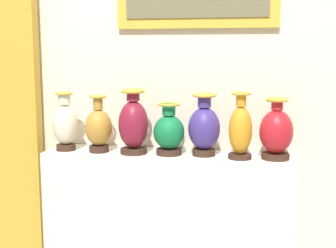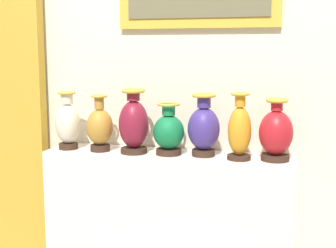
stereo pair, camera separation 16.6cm
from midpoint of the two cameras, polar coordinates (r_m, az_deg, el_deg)
display_shelf at (r=2.96m, az=-1.65°, el=-12.09°), size 1.50×0.32×0.90m
back_wall at (r=2.97m, az=-0.67°, el=9.72°), size 3.03×0.14×3.08m
curtain_gold at (r=3.32m, az=-20.59°, el=2.32°), size 0.50×0.08×2.32m
vase_ivory at (r=2.98m, az=-13.88°, el=-0.01°), size 0.15×0.15×0.36m
vase_ochre at (r=2.89m, az=-10.03°, el=-0.45°), size 0.16×0.16×0.35m
vase_burgundy at (r=2.81m, az=-5.90°, el=-0.03°), size 0.18×0.18×0.39m
vase_emerald at (r=2.77m, az=-1.61°, el=-0.98°), size 0.18×0.18×0.31m
vase_indigo at (r=2.75m, az=2.66°, el=-0.42°), size 0.19×0.19×0.37m
vase_amber at (r=2.68m, az=6.99°, el=-0.72°), size 0.13×0.13×0.38m
vase_crimson at (r=2.70m, az=11.24°, el=-0.95°), size 0.19×0.19×0.35m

